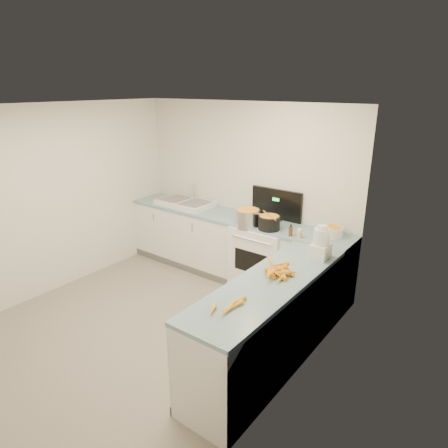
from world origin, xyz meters
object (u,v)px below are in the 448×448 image
Objects in this scene: stove at (264,256)px; extract_bottle at (291,231)px; black_pot at (269,223)px; food_processor at (321,244)px; steel_pot at (248,218)px; mixing_bowl at (332,232)px; sink at (185,203)px; spice_jar at (299,234)px.

extract_bottle is (0.48, -0.20, 0.53)m from stove.
black_pot is 0.76× the size of food_processor.
stove is 4.86× the size of black_pot.
food_processor is (1.21, -0.42, 0.06)m from steel_pot.
stove reaches higher than mixing_bowl.
stove is 4.22× the size of steel_pot.
extract_bottle is at bearing -6.26° from sink.
black_pot is at bearing 175.05° from spice_jar.
black_pot is at bearing -5.98° from sink.
spice_jar is (0.45, -0.04, -0.03)m from black_pot.
food_processor reaches higher than extract_bottle.
extract_bottle is (-0.41, -0.29, 0.00)m from mixing_bowl.
stove is at bearing 157.89° from extract_bottle.
mixing_bowl is 2.13× the size of extract_bottle.
extract_bottle is 0.33× the size of food_processor.
mixing_bowl is (0.89, 0.10, 0.53)m from stove.
sink is 8.59× the size of spice_jar.
sink reaches higher than black_pot.
stove is 1.04m from mixing_bowl.
extract_bottle is (0.34, -0.04, -0.02)m from black_pot.
extract_bottle is at bearing -1.48° from steel_pot.
extract_bottle is at bearing -22.11° from stove.
extract_bottle is (1.93, -0.21, 0.02)m from sink.
sink is 3.07× the size of black_pot.
black_pot is 1.06× the size of mixing_bowl.
black_pot is 0.34m from extract_bottle.
food_processor reaches higher than mixing_bowl.
mixing_bowl is (2.34, 0.08, 0.02)m from sink.
sink is 2.06m from spice_jar.
steel_pot is at bearing -174.81° from black_pot.
stove is 1.36m from food_processor.
steel_pot is 1.15× the size of black_pot.
sink is at bearing -178.01° from mixing_bowl.
steel_pot is 0.31m from black_pot.
stove reaches higher than extract_bottle.
sink is 2.58m from food_processor.
sink is 1.31m from steel_pot.
sink is at bearing 173.74° from extract_bottle.
extract_bottle is 0.12m from spice_jar.
steel_pot is at bearing 178.52° from extract_bottle.
stove reaches higher than steel_pot.
food_processor reaches higher than spice_jar.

